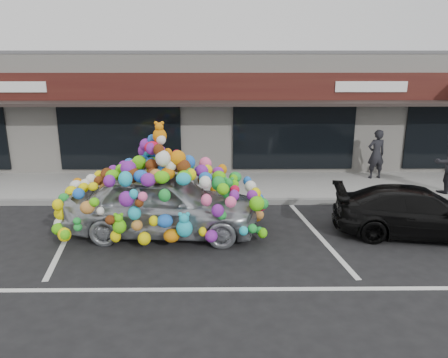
{
  "coord_description": "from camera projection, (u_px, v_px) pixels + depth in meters",
  "views": [
    {
      "loc": [
        0.45,
        -9.46,
        4.14
      ],
      "look_at": [
        0.55,
        1.4,
        1.07
      ],
      "focal_mm": 35.0,
      "sensor_mm": 36.0,
      "label": 1
    }
  ],
  "objects": [
    {
      "name": "ground",
      "position": [
        201.0,
        239.0,
        10.23
      ],
      "size": [
        90.0,
        90.0,
        0.0
      ],
      "primitive_type": "plane",
      "color": "black",
      "rests_on": "ground"
    },
    {
      "name": "shop_building",
      "position": [
        209.0,
        106.0,
        17.76
      ],
      "size": [
        24.0,
        7.2,
        4.31
      ],
      "color": "beige",
      "rests_on": "ground"
    },
    {
      "name": "sidewalk",
      "position": [
        206.0,
        187.0,
        14.06
      ],
      "size": [
        26.0,
        3.0,
        0.15
      ],
      "primitive_type": "cube",
      "color": "gray",
      "rests_on": "ground"
    },
    {
      "name": "kerb",
      "position": [
        205.0,
        202.0,
        12.62
      ],
      "size": [
        26.0,
        0.18,
        0.16
      ],
      "primitive_type": "cube",
      "color": "slate",
      "rests_on": "ground"
    },
    {
      "name": "parking_stripe_left",
      "position": [
        67.0,
        236.0,
        10.39
      ],
      "size": [
        0.73,
        4.37,
        0.01
      ],
      "primitive_type": "cube",
      "rotation": [
        0.0,
        0.0,
        0.14
      ],
      "color": "silver",
      "rests_on": "ground"
    },
    {
      "name": "parking_stripe_mid",
      "position": [
        318.0,
        235.0,
        10.45
      ],
      "size": [
        0.73,
        4.37,
        0.01
      ],
      "primitive_type": "cube",
      "rotation": [
        0.0,
        0.0,
        0.14
      ],
      "color": "silver",
      "rests_on": "ground"
    },
    {
      "name": "lane_line",
      "position": [
        304.0,
        289.0,
        8.04
      ],
      "size": [
        14.0,
        0.12,
        0.01
      ],
      "primitive_type": "cube",
      "color": "silver",
      "rests_on": "ground"
    },
    {
      "name": "toy_car",
      "position": [
        163.0,
        196.0,
        10.32
      ],
      "size": [
        3.23,
        4.88,
        2.78
      ],
      "rotation": [
        0.0,
        0.0,
        1.51
      ],
      "color": "gray",
      "rests_on": "ground"
    },
    {
      "name": "black_sedan",
      "position": [
        419.0,
        212.0,
        10.33
      ],
      "size": [
        2.18,
        4.15,
        1.15
      ],
      "primitive_type": "imported",
      "rotation": [
        0.0,
        0.0,
        1.42
      ],
      "color": "black",
      "rests_on": "ground"
    },
    {
      "name": "pedestrian_a",
      "position": [
        376.0,
        154.0,
        14.56
      ],
      "size": [
        0.66,
        0.49,
        1.65
      ],
      "primitive_type": "imported",
      "rotation": [
        0.0,
        0.0,
        3.31
      ],
      "color": "black",
      "rests_on": "sidewalk"
    }
  ]
}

